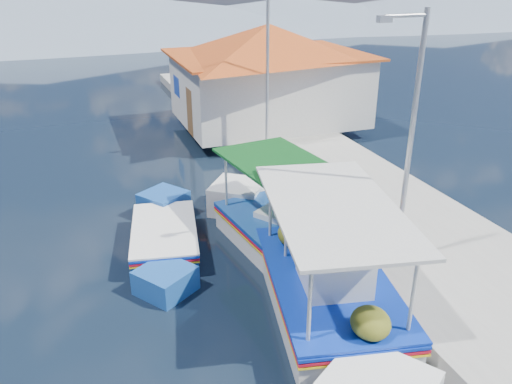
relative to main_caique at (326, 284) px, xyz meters
name	(u,v)px	position (x,y,z in m)	size (l,w,h in m)	color
ground	(249,376)	(-2.41, -1.55, -0.56)	(160.00, 160.00, 0.00)	black
quay	(358,199)	(3.49, 4.45, -0.31)	(5.00, 44.00, 0.50)	#A5A49B
bollards	(311,207)	(1.39, 3.70, 0.09)	(0.20, 17.20, 0.30)	#A5A8AD
main_caique	(326,284)	(0.00, 0.00, 0.00)	(3.71, 8.69, 2.92)	white
caique_green_canopy	(280,233)	(0.06, 2.92, -0.15)	(2.88, 7.39, 2.79)	white
caique_blue_hull	(164,239)	(-3.03, 3.89, -0.28)	(2.40, 5.77, 1.04)	#1A4C9D
harbor_building	(268,72)	(3.79, 13.45, 2.21)	(10.49, 10.49, 4.40)	silver
lamp_post_near	(408,132)	(2.10, 0.45, 3.29)	(1.21, 0.14, 6.00)	#A5A8AD
lamp_post_far	(265,65)	(2.10, 9.45, 3.29)	(1.21, 0.14, 6.00)	#A5A8AD
mountain_ridge	(142,14)	(4.13, 54.45, 1.48)	(171.40, 96.00, 5.50)	slate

